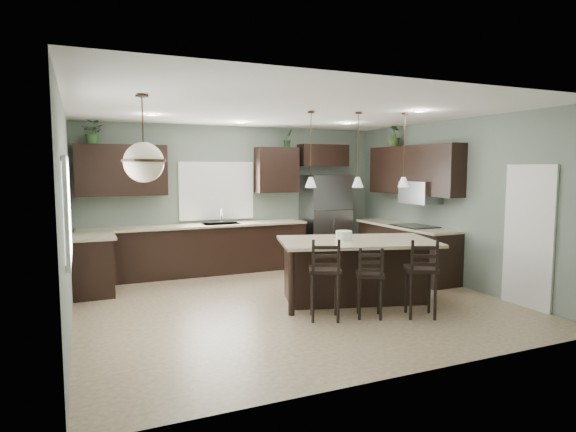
# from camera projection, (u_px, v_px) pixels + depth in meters

# --- Properties ---
(ground) EXTENTS (6.00, 6.00, 0.00)m
(ground) POSITION_uv_depth(u_px,v_px,m) (293.00, 302.00, 7.15)
(ground) COLOR #9E8466
(ground) RESTS_ON ground
(pantry_door) EXTENTS (0.04, 0.82, 2.04)m
(pantry_door) POSITION_uv_depth(u_px,v_px,m) (529.00, 237.00, 6.81)
(pantry_door) COLOR white
(pantry_door) RESTS_ON ground
(window_back) EXTENTS (1.35, 0.02, 1.00)m
(window_back) POSITION_uv_depth(u_px,v_px,m) (217.00, 191.00, 9.33)
(window_back) COLOR white
(window_back) RESTS_ON room_shell
(window_left) EXTENTS (0.02, 1.10, 1.00)m
(window_left) POSITION_uv_depth(u_px,v_px,m) (66.00, 210.00, 5.08)
(window_left) COLOR white
(window_left) RESTS_ON room_shell
(left_return_cabs) EXTENTS (0.60, 0.90, 0.90)m
(left_return_cabs) POSITION_uv_depth(u_px,v_px,m) (93.00, 266.00, 7.58)
(left_return_cabs) COLOR black
(left_return_cabs) RESTS_ON ground
(left_return_countertop) EXTENTS (0.66, 0.96, 0.04)m
(left_return_countertop) POSITION_uv_depth(u_px,v_px,m) (93.00, 236.00, 7.55)
(left_return_countertop) COLOR #C1B392
(left_return_countertop) RESTS_ON left_return_cabs
(back_lower_cabs) EXTENTS (4.20, 0.60, 0.90)m
(back_lower_cabs) POSITION_uv_depth(u_px,v_px,m) (198.00, 251.00, 9.00)
(back_lower_cabs) COLOR black
(back_lower_cabs) RESTS_ON ground
(back_countertop) EXTENTS (4.20, 0.66, 0.04)m
(back_countertop) POSITION_uv_depth(u_px,v_px,m) (198.00, 226.00, 8.94)
(back_countertop) COLOR #C1B392
(back_countertop) RESTS_ON back_lower_cabs
(sink_inset) EXTENTS (0.70, 0.45, 0.01)m
(sink_inset) POSITION_uv_depth(u_px,v_px,m) (221.00, 224.00, 9.12)
(sink_inset) COLOR gray
(sink_inset) RESTS_ON back_countertop
(faucet) EXTENTS (0.02, 0.02, 0.28)m
(faucet) POSITION_uv_depth(u_px,v_px,m) (222.00, 216.00, 9.07)
(faucet) COLOR silver
(faucet) RESTS_ON back_countertop
(back_upper_left) EXTENTS (1.55, 0.34, 0.90)m
(back_upper_left) POSITION_uv_depth(u_px,v_px,m) (122.00, 170.00, 8.46)
(back_upper_left) COLOR black
(back_upper_left) RESTS_ON room_shell
(back_upper_right) EXTENTS (0.85, 0.34, 0.90)m
(back_upper_right) POSITION_uv_depth(u_px,v_px,m) (277.00, 170.00, 9.63)
(back_upper_right) COLOR black
(back_upper_right) RESTS_ON room_shell
(fridge_header) EXTENTS (1.05, 0.34, 0.45)m
(fridge_header) POSITION_uv_depth(u_px,v_px,m) (323.00, 156.00, 10.01)
(fridge_header) COLOR black
(fridge_header) RESTS_ON room_shell
(right_lower_cabs) EXTENTS (0.60, 2.35, 0.90)m
(right_lower_cabs) POSITION_uv_depth(u_px,v_px,m) (405.00, 251.00, 8.97)
(right_lower_cabs) COLOR black
(right_lower_cabs) RESTS_ON ground
(right_countertop) EXTENTS (0.66, 2.35, 0.04)m
(right_countertop) POSITION_uv_depth(u_px,v_px,m) (405.00, 226.00, 8.92)
(right_countertop) COLOR #C1B392
(right_countertop) RESTS_ON right_lower_cabs
(cooktop) EXTENTS (0.58, 0.75, 0.02)m
(cooktop) POSITION_uv_depth(u_px,v_px,m) (415.00, 226.00, 8.67)
(cooktop) COLOR black
(cooktop) RESTS_ON right_countertop
(wall_oven_front) EXTENTS (0.01, 0.72, 0.60)m
(wall_oven_front) POSITION_uv_depth(u_px,v_px,m) (401.00, 254.00, 8.60)
(wall_oven_front) COLOR gray
(wall_oven_front) RESTS_ON right_lower_cabs
(right_upper_cabs) EXTENTS (0.34, 2.35, 0.90)m
(right_upper_cabs) POSITION_uv_depth(u_px,v_px,m) (413.00, 170.00, 8.88)
(right_upper_cabs) COLOR black
(right_upper_cabs) RESTS_ON room_shell
(microwave) EXTENTS (0.40, 0.75, 0.40)m
(microwave) POSITION_uv_depth(u_px,v_px,m) (420.00, 193.00, 8.65)
(microwave) COLOR gray
(microwave) RESTS_ON right_upper_cabs
(refrigerator) EXTENTS (0.90, 0.74, 1.85)m
(refrigerator) POSITION_uv_depth(u_px,v_px,m) (325.00, 219.00, 9.98)
(refrigerator) COLOR gray
(refrigerator) RESTS_ON ground
(kitchen_island) EXTENTS (2.53, 1.86, 0.92)m
(kitchen_island) POSITION_uv_depth(u_px,v_px,m) (356.00, 271.00, 7.18)
(kitchen_island) COLOR black
(kitchen_island) RESTS_ON ground
(serving_dish) EXTENTS (0.24, 0.24, 0.14)m
(serving_dish) POSITION_uv_depth(u_px,v_px,m) (344.00, 236.00, 7.10)
(serving_dish) COLOR silver
(serving_dish) RESTS_ON kitchen_island
(bar_stool_left) EXTENTS (0.53, 0.53, 1.09)m
(bar_stool_left) POSITION_uv_depth(u_px,v_px,m) (325.00, 279.00, 6.29)
(bar_stool_left) COLOR black
(bar_stool_left) RESTS_ON ground
(bar_stool_center) EXTENTS (0.48, 0.48, 0.96)m
(bar_stool_center) POSITION_uv_depth(u_px,v_px,m) (370.00, 282.00, 6.38)
(bar_stool_center) COLOR black
(bar_stool_center) RESTS_ON ground
(bar_stool_right) EXTENTS (0.53, 0.53, 1.07)m
(bar_stool_right) POSITION_uv_depth(u_px,v_px,m) (421.00, 278.00, 6.40)
(bar_stool_right) COLOR black
(bar_stool_right) RESTS_ON ground
(pendant_left) EXTENTS (0.17, 0.17, 1.10)m
(pendant_left) POSITION_uv_depth(u_px,v_px,m) (311.00, 150.00, 6.91)
(pendant_left) COLOR white
(pendant_left) RESTS_ON room_shell
(pendant_center) EXTENTS (0.17, 0.17, 1.10)m
(pendant_center) POSITION_uv_depth(u_px,v_px,m) (358.00, 150.00, 7.00)
(pendant_center) COLOR silver
(pendant_center) RESTS_ON room_shell
(pendant_right) EXTENTS (0.17, 0.17, 1.10)m
(pendant_right) POSITION_uv_depth(u_px,v_px,m) (404.00, 150.00, 7.09)
(pendant_right) COLOR white
(pendant_right) RESTS_ON room_shell
(chandelier) EXTENTS (0.49, 0.49, 0.97)m
(chandelier) POSITION_uv_depth(u_px,v_px,m) (143.00, 139.00, 5.34)
(chandelier) COLOR beige
(chandelier) RESTS_ON room_shell
(plant_back_left) EXTENTS (0.45, 0.43, 0.39)m
(plant_back_left) POSITION_uv_depth(u_px,v_px,m) (93.00, 132.00, 8.19)
(plant_back_left) COLOR #265023
(plant_back_left) RESTS_ON back_upper_left
(plant_back_right) EXTENTS (0.25, 0.23, 0.36)m
(plant_back_right) POSITION_uv_depth(u_px,v_px,m) (288.00, 139.00, 9.63)
(plant_back_right) COLOR #274E22
(plant_back_right) RESTS_ON back_upper_right
(plant_right_wall) EXTENTS (0.31, 0.31, 0.43)m
(plant_right_wall) POSITION_uv_depth(u_px,v_px,m) (394.00, 136.00, 9.33)
(plant_right_wall) COLOR #314B21
(plant_right_wall) RESTS_ON right_upper_cabs
(room_shell) EXTENTS (6.00, 6.00, 6.00)m
(room_shell) POSITION_uv_depth(u_px,v_px,m) (293.00, 188.00, 6.98)
(room_shell) COLOR slate
(room_shell) RESTS_ON ground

